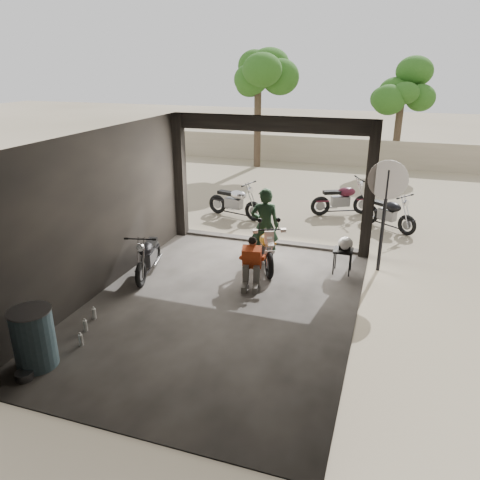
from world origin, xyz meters
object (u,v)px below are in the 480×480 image
Objects in this scene: helmet at (345,244)px; sign_post at (386,198)px; main_bike at (265,244)px; outside_bike_b at (342,197)px; stool at (343,253)px; outside_bike_c at (389,211)px; left_bike at (148,253)px; rider at (265,226)px; mechanic at (251,265)px; oil_drum at (34,339)px; outside_bike_a at (235,199)px.

sign_post reaches higher than helmet.
outside_bike_b reaches higher than main_bike.
main_bike is at bearing -173.89° from stool.
main_bike reaches higher than outside_bike_c.
helmet is (-0.80, -3.40, 0.18)m from outside_bike_c.
main_bike is 1.72m from stool.
helmet is at bearing 5.64° from left_bike.
mechanic is at bearing 82.56° from rider.
helmet is at bearing -26.11° from stool.
rider reaches higher than oil_drum.
outside_bike_b is 1.65m from outside_bike_c.
sign_post is (2.46, 0.60, 1.14)m from main_bike.
stool is 0.23× the size of sign_post.
rider is (-2.64, -3.31, 0.36)m from outside_bike_c.
left_bike is at bearing -155.53° from helmet.
main_bike is at bearing 64.02° from oil_drum.
outside_bike_b is 1.76× the size of oil_drum.
main_bike is at bearing 80.29° from mechanic.
left_bike is at bearing 22.10° from rider.
helmet is at bearing -18.57° from main_bike.
outside_bike_a is at bearing 130.23° from outside_bike_c.
outside_bike_b is 1.07× the size of outside_bike_c.
rider is at bearing -155.18° from sign_post.
oil_drum is at bearing -124.17° from helmet.
outside_bike_c is (1.38, -0.89, -0.04)m from outside_bike_b.
outside_bike_c is 4.72× the size of helmet.
left_bike is 0.60× the size of sign_post.
main_bike is 1.60× the size of mechanic.
left_bike is 1.58× the size of oil_drum.
outside_bike_b is at bearing 103.09° from helmet.
left_bike is at bearing 122.91° from outside_bike_b.
mechanic is 2.13m from stool.
helmet is at bearing -131.62° from sign_post.
outside_bike_b is 0.67× the size of sign_post.
rider is at bearing -177.32° from helmet.
helmet is (1.83, -0.09, -0.17)m from rider.
outside_bike_a is 4.39m from outside_bike_c.
oil_drum is (-2.20, -4.96, -0.41)m from rider.
main_bike is 2.60m from left_bike.
helmet is (1.73, 1.27, 0.20)m from mechanic.
rider reaches higher than outside_bike_c.
sign_post reaches higher than rider.
left_bike is at bearing 170.39° from outside_bike_c.
outside_bike_a is 4.70m from mechanic.
oil_drum is at bearing -174.64° from outside_bike_c.
main_bike reaches higher than oil_drum.
stool is at bearing 5.98° from left_bike.
outside_bike_a is 2.93× the size of stool.
main_bike is 3.70m from outside_bike_a.
left_bike is 0.90× the size of outside_bike_b.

